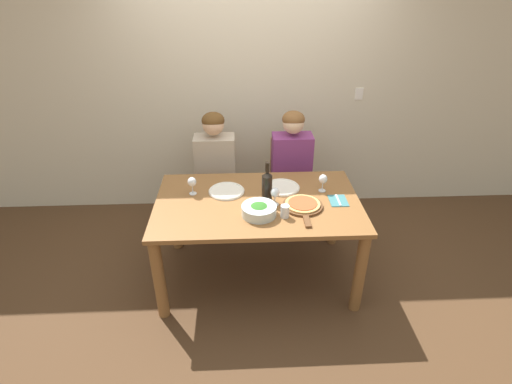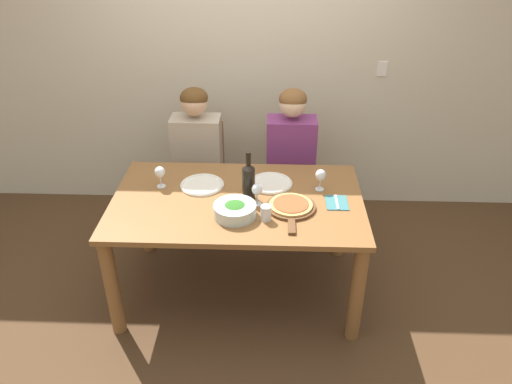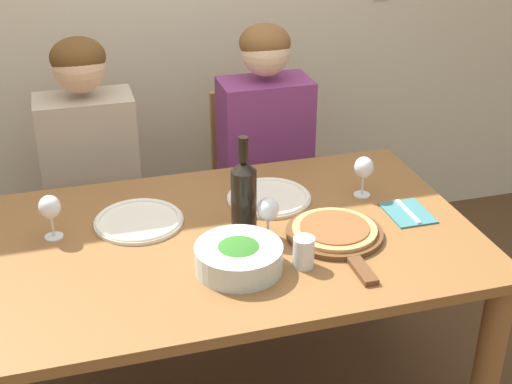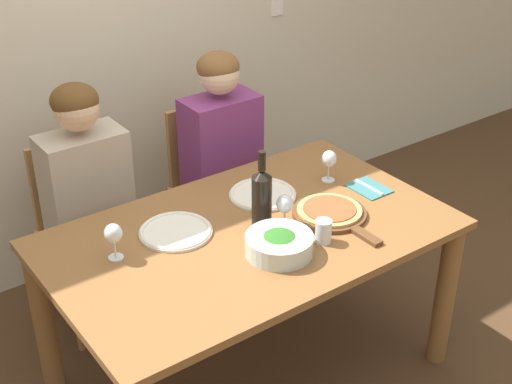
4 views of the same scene
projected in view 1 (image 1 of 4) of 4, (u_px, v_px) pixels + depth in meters
The scene contains 17 objects.
ground_plane at pixel (258, 274), 3.56m from camera, with size 40.00×40.00×0.00m, color #4C331E.
back_wall at pixel (251, 85), 4.00m from camera, with size 10.00×0.06×2.70m.
dining_table at pixel (258, 214), 3.24m from camera, with size 1.63×1.00×0.76m.
chair_left at pixel (217, 181), 4.04m from camera, with size 0.42×0.42×0.90m.
chair_right at pixel (289, 179), 4.07m from camera, with size 0.42×0.42×0.90m.
person_woman at pixel (215, 163), 3.82m from camera, with size 0.47×0.51×1.24m.
person_man at pixel (292, 161), 3.85m from camera, with size 0.47×0.51×1.24m.
wine_bottle at pixel (267, 185), 3.13m from camera, with size 0.08×0.08×0.33m.
broccoli_bowl at pixel (259, 210), 2.99m from camera, with size 0.26×0.26×0.09m.
dinner_plate_left at pixel (227, 191), 3.31m from camera, with size 0.30×0.30×0.02m.
dinner_plate_right at pixel (282, 187), 3.36m from camera, with size 0.30×0.30×0.02m.
pizza_on_board at pixel (303, 205), 3.10m from camera, with size 0.31×0.45×0.04m.
wine_glass_left at pixel (192, 183), 3.23m from camera, with size 0.07×0.07×0.15m.
wine_glass_right at pixel (323, 180), 3.27m from camera, with size 0.07×0.07×0.15m.
wine_glass_centre at pixel (275, 193), 3.08m from camera, with size 0.07×0.07×0.15m.
water_tumbler at pixel (285, 211), 2.96m from camera, with size 0.07×0.07×0.10m.
fork_on_napkin at pixel (338, 201), 3.18m from camera, with size 0.14×0.18×0.01m.
Camera 1 is at (-0.14, -2.72, 2.40)m, focal length 28.00 mm.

